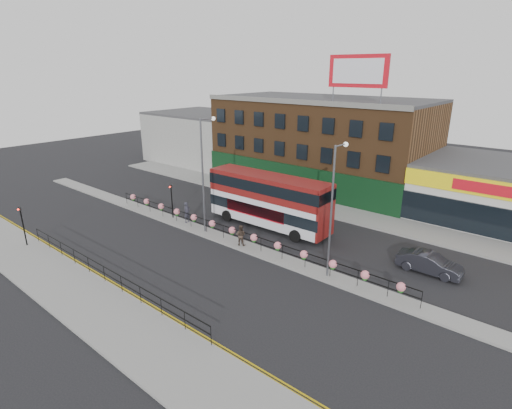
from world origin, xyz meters
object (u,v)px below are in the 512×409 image
Objects in this scene: car at (429,263)px; double_decker_bus at (269,196)px; pedestrian_b at (241,235)px; lamp_column_east at (334,201)px; lamp_column_west at (205,166)px; pedestrian_a at (187,212)px.

double_decker_bus is at bearing 90.37° from car.
lamp_column_east is (7.79, 0.30, 4.42)m from pedestrian_b.
lamp_column_west is at bearing 104.34° from car.
lamp_column_west is (2.82, -0.21, 4.73)m from pedestrian_a.
pedestrian_a is at bearing 178.87° from lamp_column_east.
car is 13.83m from pedestrian_b.
lamp_column_west is 12.04m from lamp_column_east.
pedestrian_a is (-19.88, -4.58, 0.39)m from car.
double_decker_bus reaches higher than pedestrian_b.
car is at bearing 15.70° from lamp_column_west.
lamp_column_east is at bearing 162.45° from pedestrian_b.
car is 2.28× the size of pedestrian_a.
pedestrian_b is 8.97m from lamp_column_east.
car is at bearing -177.76° from pedestrian_b.
pedestrian_b is at bearing -5.12° from lamp_column_west.
car is 2.57× the size of pedestrian_b.
pedestrian_b is at bearing -103.03° from pedestrian_a.
car is 20.41m from pedestrian_a.
pedestrian_b is (7.06, -0.59, -0.11)m from pedestrian_a.
pedestrian_a reaches higher than pedestrian_b.
lamp_column_west is at bearing -126.97° from double_decker_bus.
lamp_column_west reaches higher than car.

